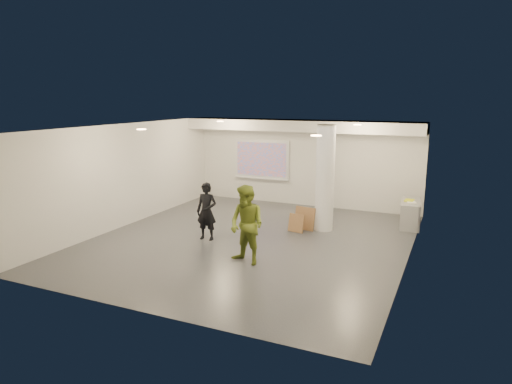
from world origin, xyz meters
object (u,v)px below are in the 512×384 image
at_px(credenza, 410,214).
at_px(man, 247,225).
at_px(woman, 207,211).
at_px(projection_screen, 262,160).
at_px(column, 325,178).

bearing_deg(credenza, man, -128.79).
bearing_deg(woman, projection_screen, 91.36).
distance_m(woman, man, 2.12).
distance_m(credenza, woman, 5.99).
relative_size(column, man, 1.65).
relative_size(projection_screen, man, 1.15).
relative_size(column, woman, 1.95).
height_order(column, woman, column).
bearing_deg(projection_screen, column, -40.56).
xyz_separation_m(woman, man, (1.75, -1.19, 0.14)).
relative_size(credenza, man, 0.72).
relative_size(column, projection_screen, 1.43).
bearing_deg(man, credenza, 73.36).
distance_m(projection_screen, man, 6.42).
bearing_deg(woman, credenza, 31.64).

